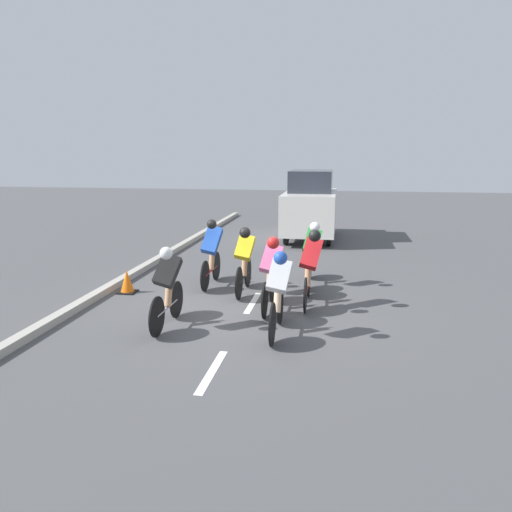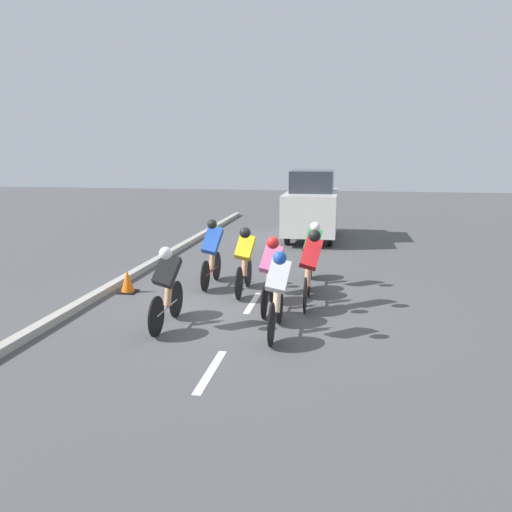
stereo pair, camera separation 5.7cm
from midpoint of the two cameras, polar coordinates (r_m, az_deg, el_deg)
ground_plane at (r=9.73m, az=-0.41°, el=-5.70°), size 60.00×60.00×0.00m
lane_stripe_near at (r=6.99m, az=-4.96°, el=-12.97°), size 0.12×1.40×0.01m
lane_stripe_mid at (r=9.91m, az=-0.20°, el=-5.35°), size 0.12×1.40×0.01m
lane_stripe_far at (r=12.97m, az=2.29°, el=-1.25°), size 0.12×1.40×0.01m
curb at (r=10.90m, az=-17.04°, el=-3.93°), size 0.20×27.27×0.14m
cyclist_red at (r=9.59m, az=6.37°, el=-0.99°), size 0.45×1.69×1.53m
cyclist_white at (r=7.98m, az=2.68°, el=-4.00°), size 0.41×1.72×1.45m
cyclist_yellow at (r=10.34m, az=-1.16°, el=-0.25°), size 0.41×1.67×1.46m
cyclist_black at (r=8.46m, az=-9.95°, el=-3.25°), size 0.45×1.64×1.45m
cyclist_blue at (r=10.97m, az=-4.91°, el=0.58°), size 0.44×1.65×1.53m
cyclist_green at (r=11.12m, az=6.52°, el=0.53°), size 0.44×1.67×1.46m
cyclist_pink at (r=9.21m, az=1.83°, el=-1.74°), size 0.43×1.68×1.46m
support_car at (r=17.12m, az=6.48°, el=5.75°), size 1.70×3.87×2.32m
traffic_cone at (r=10.91m, az=-14.33°, el=-2.86°), size 0.36×0.36×0.49m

